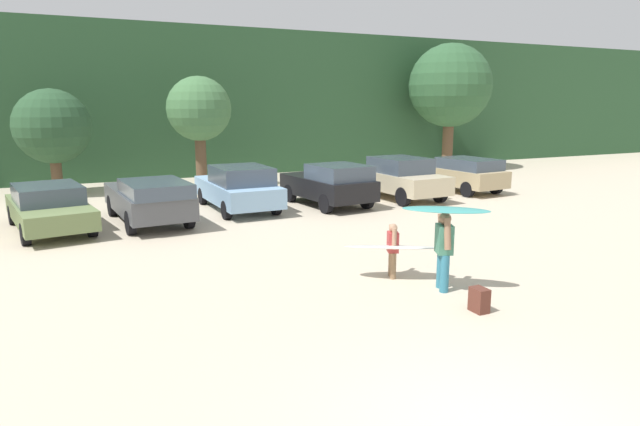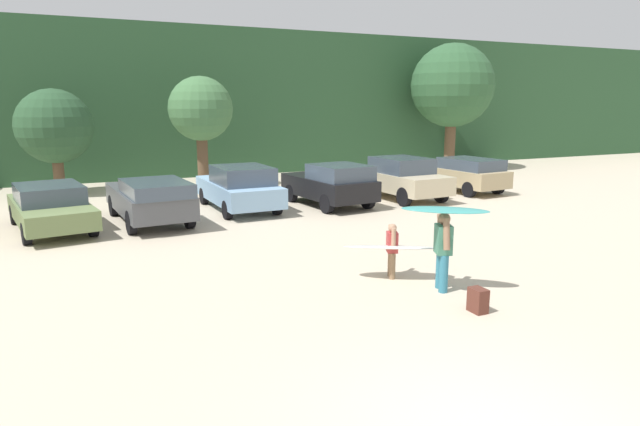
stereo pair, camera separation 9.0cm
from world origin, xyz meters
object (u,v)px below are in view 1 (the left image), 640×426
parked_car_champagne (400,177)px  backpack_dropped (479,300)px  parked_car_dark_gray (149,198)px  surfboard_white (393,247)px  parked_car_olive_green (49,207)px  parked_car_black (330,184)px  parked_car_sky_blue (238,187)px  person_child (393,247)px  parked_car_tan (461,173)px  person_adult (444,247)px  surfboard_teal (446,210)px

parked_car_champagne → backpack_dropped: parked_car_champagne is taller
parked_car_dark_gray → surfboard_white: size_ratio=2.32×
parked_car_olive_green → parked_car_black: bearing=-99.1°
parked_car_olive_green → parked_car_sky_blue: 6.10m
parked_car_sky_blue → person_child: (0.78, -8.93, -0.14)m
parked_car_tan → person_adult: person_adult is taller
parked_car_olive_green → surfboard_teal: surfboard_teal is taller
parked_car_sky_blue → backpack_dropped: parked_car_sky_blue is taller
surfboard_white → backpack_dropped: surfboard_white is taller
parked_car_dark_gray → parked_car_black: 6.50m
surfboard_teal → surfboard_white: bearing=-29.0°
parked_car_sky_blue → parked_car_champagne: 6.52m
person_adult → surfboard_teal: size_ratio=0.98×
parked_car_champagne → backpack_dropped: 12.18m
parked_car_dark_gray → parked_car_sky_blue: 3.34m
person_adult → surfboard_teal: 0.80m
parked_car_olive_green → surfboard_white: bearing=-150.2°
parked_car_black → parked_car_olive_green: bearing=84.3°
surfboard_teal → surfboard_white: size_ratio=0.77×
parked_car_black → surfboard_teal: 9.75m
surfboard_teal → surfboard_white: (-0.48, 1.12, -0.98)m
parked_car_olive_green → person_child: (6.84, -8.19, -0.04)m
parked_car_champagne → person_child: size_ratio=3.70×
parked_car_tan → surfboard_teal: 13.46m
parked_car_dark_gray → parked_car_black: parked_car_black is taller
parked_car_tan → person_child: (-9.15, -8.95, -0.11)m
parked_car_sky_blue → person_child: parked_car_sky_blue is taller
parked_car_champagne → backpack_dropped: (-5.38, -10.90, -0.64)m
parked_car_black → surfboard_white: parked_car_black is taller
parked_car_dark_gray → surfboard_white: 8.97m
parked_car_dark_gray → parked_car_tan: bearing=-90.3°
parked_car_black → backpack_dropped: (-2.17, -10.64, -0.61)m
parked_car_sky_blue → surfboard_teal: surfboard_teal is taller
parked_car_olive_green → parked_car_black: parked_car_black is taller
parked_car_sky_blue → person_adult: bearing=-174.1°
surfboard_teal → surfboard_white: surfboard_teal is taller
person_child → parked_car_tan: bearing=-112.9°
parked_car_champagne → surfboard_white: (-5.80, -8.62, -0.15)m
surfboard_teal → backpack_dropped: (-0.07, -1.16, -1.47)m
surfboard_white → parked_car_black: bearing=-78.7°
parked_car_sky_blue → surfboard_white: size_ratio=2.19×
parked_car_sky_blue → parked_car_tan: parked_car_sky_blue is taller
parked_car_olive_green → parked_car_tan: 16.00m
parked_car_black → parked_car_tan: (6.63, 0.72, -0.04)m
parked_car_champagne → surfboard_teal: size_ratio=2.70×
parked_car_olive_green → person_child: parked_car_olive_green is taller
parked_car_black → person_child: parked_car_black is taller
parked_car_olive_green → parked_car_dark_gray: size_ratio=1.00×
parked_car_black → parked_car_dark_gray: bearing=86.5°
parked_car_tan → parked_car_olive_green: bearing=87.7°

